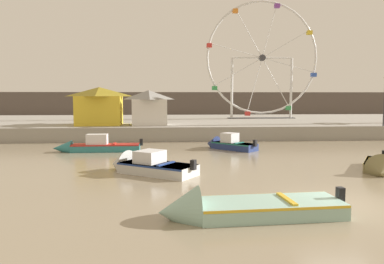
{
  "coord_description": "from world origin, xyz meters",
  "views": [
    {
      "loc": [
        -5.98,
        -11.97,
        3.58
      ],
      "look_at": [
        -4.24,
        12.56,
        1.29
      ],
      "focal_mm": 35.31,
      "sensor_mm": 36.0,
      "label": 1
    }
  ],
  "objects_px": {
    "motorboat_pale_grey": "(143,165)",
    "motorboat_teal_painted": "(93,146)",
    "motorboat_olive_wood": "(382,168)",
    "motorboat_seafoam": "(233,209)",
    "ferris_wheel_white_frame": "(262,60)",
    "carnival_booth_white_ticket": "(149,107)",
    "motorboat_navy_blue": "(227,144)",
    "carnival_booth_yellow_awning": "(99,105)"
  },
  "relations": [
    {
      "from": "motorboat_pale_grey",
      "to": "motorboat_teal_painted",
      "type": "relative_size",
      "value": 0.8
    },
    {
      "from": "motorboat_olive_wood",
      "to": "motorboat_teal_painted",
      "type": "relative_size",
      "value": 0.69
    },
    {
      "from": "motorboat_olive_wood",
      "to": "motorboat_teal_painted",
      "type": "distance_m",
      "value": 16.97
    },
    {
      "from": "motorboat_teal_painted",
      "to": "motorboat_pale_grey",
      "type": "bearing_deg",
      "value": 116.6
    },
    {
      "from": "motorboat_seafoam",
      "to": "ferris_wheel_white_frame",
      "type": "relative_size",
      "value": 0.44
    },
    {
      "from": "motorboat_olive_wood",
      "to": "carnival_booth_white_ticket",
      "type": "height_order",
      "value": "carnival_booth_white_ticket"
    },
    {
      "from": "motorboat_pale_grey",
      "to": "motorboat_seafoam",
      "type": "bearing_deg",
      "value": 147.87
    },
    {
      "from": "motorboat_seafoam",
      "to": "motorboat_olive_wood",
      "type": "bearing_deg",
      "value": -146.91
    },
    {
      "from": "motorboat_navy_blue",
      "to": "carnival_booth_yellow_awning",
      "type": "relative_size",
      "value": 0.84
    },
    {
      "from": "motorboat_pale_grey",
      "to": "motorboat_navy_blue",
      "type": "bearing_deg",
      "value": -89.82
    },
    {
      "from": "motorboat_pale_grey",
      "to": "carnival_booth_white_ticket",
      "type": "height_order",
      "value": "carnival_booth_white_ticket"
    },
    {
      "from": "motorboat_navy_blue",
      "to": "ferris_wheel_white_frame",
      "type": "xyz_separation_m",
      "value": [
        6.61,
        16.42,
        7.38
      ]
    },
    {
      "from": "motorboat_navy_blue",
      "to": "carnival_booth_white_ticket",
      "type": "distance_m",
      "value": 9.41
    },
    {
      "from": "ferris_wheel_white_frame",
      "to": "motorboat_olive_wood",
      "type": "bearing_deg",
      "value": -91.26
    },
    {
      "from": "motorboat_navy_blue",
      "to": "motorboat_seafoam",
      "type": "distance_m",
      "value": 14.96
    },
    {
      "from": "motorboat_olive_wood",
      "to": "carnival_booth_yellow_awning",
      "type": "height_order",
      "value": "carnival_booth_yellow_awning"
    },
    {
      "from": "motorboat_navy_blue",
      "to": "carnival_booth_yellow_awning",
      "type": "bearing_deg",
      "value": 8.17
    },
    {
      "from": "motorboat_navy_blue",
      "to": "motorboat_seafoam",
      "type": "relative_size",
      "value": 0.63
    },
    {
      "from": "motorboat_olive_wood",
      "to": "carnival_booth_white_ticket",
      "type": "bearing_deg",
      "value": -110.6
    },
    {
      "from": "motorboat_olive_wood",
      "to": "motorboat_seafoam",
      "type": "xyz_separation_m",
      "value": [
        -8.31,
        -6.2,
        0.03
      ]
    },
    {
      "from": "motorboat_pale_grey",
      "to": "carnival_booth_yellow_awning",
      "type": "xyz_separation_m",
      "value": [
        -4.63,
        15.43,
        2.52
      ]
    },
    {
      "from": "motorboat_navy_blue",
      "to": "motorboat_pale_grey",
      "type": "height_order",
      "value": "motorboat_navy_blue"
    },
    {
      "from": "motorboat_navy_blue",
      "to": "motorboat_pale_grey",
      "type": "bearing_deg",
      "value": 101.55
    },
    {
      "from": "motorboat_seafoam",
      "to": "carnival_booth_yellow_awning",
      "type": "distance_m",
      "value": 23.85
    },
    {
      "from": "motorboat_teal_painted",
      "to": "ferris_wheel_white_frame",
      "type": "relative_size",
      "value": 0.45
    },
    {
      "from": "carnival_booth_white_ticket",
      "to": "motorboat_pale_grey",
      "type": "bearing_deg",
      "value": -93.42
    },
    {
      "from": "carnival_booth_white_ticket",
      "to": "motorboat_teal_painted",
      "type": "bearing_deg",
      "value": -117.69
    },
    {
      "from": "motorboat_seafoam",
      "to": "motorboat_pale_grey",
      "type": "bearing_deg",
      "value": -70.13
    },
    {
      "from": "motorboat_olive_wood",
      "to": "ferris_wheel_white_frame",
      "type": "height_order",
      "value": "ferris_wheel_white_frame"
    },
    {
      "from": "motorboat_seafoam",
      "to": "motorboat_navy_blue",
      "type": "bearing_deg",
      "value": -102.28
    },
    {
      "from": "motorboat_seafoam",
      "to": "carnival_booth_yellow_awning",
      "type": "xyz_separation_m",
      "value": [
        -7.67,
        22.43,
        2.6
      ]
    },
    {
      "from": "motorboat_navy_blue",
      "to": "motorboat_teal_painted",
      "type": "xyz_separation_m",
      "value": [
        -8.96,
        -0.7,
        0.01
      ]
    },
    {
      "from": "ferris_wheel_white_frame",
      "to": "carnival_booth_white_ticket",
      "type": "height_order",
      "value": "ferris_wheel_white_frame"
    },
    {
      "from": "carnival_booth_yellow_awning",
      "to": "carnival_booth_white_ticket",
      "type": "bearing_deg",
      "value": -9.42
    },
    {
      "from": "motorboat_navy_blue",
      "to": "motorboat_teal_painted",
      "type": "distance_m",
      "value": 8.99
    },
    {
      "from": "ferris_wheel_white_frame",
      "to": "carnival_booth_yellow_awning",
      "type": "relative_size",
      "value": 3.02
    },
    {
      "from": "motorboat_navy_blue",
      "to": "motorboat_olive_wood",
      "type": "bearing_deg",
      "value": 170.93
    },
    {
      "from": "motorboat_seafoam",
      "to": "carnival_booth_yellow_awning",
      "type": "bearing_deg",
      "value": -74.74
    },
    {
      "from": "carnival_booth_white_ticket",
      "to": "carnival_booth_yellow_awning",
      "type": "xyz_separation_m",
      "value": [
        -4.28,
        0.5,
        0.14
      ]
    },
    {
      "from": "motorboat_navy_blue",
      "to": "ferris_wheel_white_frame",
      "type": "bearing_deg",
      "value": -66.19
    },
    {
      "from": "ferris_wheel_white_frame",
      "to": "carnival_booth_white_ticket",
      "type": "distance_m",
      "value": 16.17
    },
    {
      "from": "carnival_booth_white_ticket",
      "to": "carnival_booth_yellow_awning",
      "type": "height_order",
      "value": "carnival_booth_yellow_awning"
    }
  ]
}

